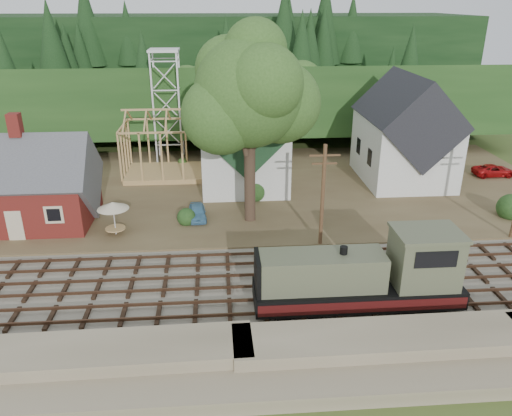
{
  "coord_description": "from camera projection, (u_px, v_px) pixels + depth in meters",
  "views": [
    {
      "loc": [
        -0.37,
        -28.04,
        17.34
      ],
      "look_at": [
        2.2,
        6.0,
        3.0
      ],
      "focal_mm": 35.0,
      "sensor_mm": 36.0,
      "label": 1
    }
  ],
  "objects": [
    {
      "name": "big_tree",
      "position": [
        251.0,
        100.0,
        37.98
      ],
      "size": [
        10.9,
        8.4,
        14.7
      ],
      "color": "#38281E",
      "rests_on": "village_flat"
    },
    {
      "name": "patio_set",
      "position": [
        113.0,
        207.0,
        38.25
      ],
      "size": [
        2.42,
        2.42,
        2.7
      ],
      "color": "silver",
      "rests_on": "village_flat"
    },
    {
      "name": "ridge",
      "position": [
        220.0,
        108.0,
        85.84
      ],
      "size": [
        80.0,
        20.0,
        12.0
      ],
      "primitive_type": "cube",
      "color": "black",
      "rests_on": "ground"
    },
    {
      "name": "ground",
      "position": [
        229.0,
        287.0,
        32.52
      ],
      "size": [
        140.0,
        140.0,
        0.0
      ],
      "primitive_type": "plane",
      "color": "#384C1E",
      "rests_on": "ground"
    },
    {
      "name": "timber_frame",
      "position": [
        164.0,
        148.0,
        51.06
      ],
      "size": [
        8.2,
        6.2,
        6.99
      ],
      "color": "tan",
      "rests_on": "village_flat"
    },
    {
      "name": "village_flat",
      "position": [
        224.0,
        188.0,
        49.01
      ],
      "size": [
        64.0,
        26.0,
        0.3
      ],
      "primitive_type": "cube",
      "color": "brown",
      "rests_on": "ground"
    },
    {
      "name": "car_blue",
      "position": [
        197.0,
        212.0,
        41.69
      ],
      "size": [
        1.68,
        3.53,
        1.17
      ],
      "primitive_type": "imported",
      "rotation": [
        0.0,
        0.0,
        0.09
      ],
      "color": "#5996BF",
      "rests_on": "village_flat"
    },
    {
      "name": "church",
      "position": [
        243.0,
        134.0,
        48.74
      ],
      "size": [
        8.4,
        15.17,
        13.0
      ],
      "color": "silver",
      "rests_on": "village_flat"
    },
    {
      "name": "lattice_tower",
      "position": [
        165.0,
        72.0,
        53.96
      ],
      "size": [
        3.2,
        3.2,
        12.12
      ],
      "color": "silver",
      "rests_on": "village_flat"
    },
    {
      "name": "telegraph_pole_near",
      "position": [
        323.0,
        194.0,
        36.14
      ],
      "size": [
        2.2,
        0.28,
        8.0
      ],
      "color": "#4C331E",
      "rests_on": "ground"
    },
    {
      "name": "depot",
      "position": [
        27.0,
        188.0,
        40.27
      ],
      "size": [
        10.8,
        7.41,
        9.0
      ],
      "color": "maroon",
      "rests_on": "village_flat"
    },
    {
      "name": "car_red",
      "position": [
        494.0,
        170.0,
        51.78
      ],
      "size": [
        4.25,
        1.96,
        1.18
      ],
      "primitive_type": "imported",
      "rotation": [
        0.0,
        0.0,
        1.57
      ],
      "color": "#AC0D0F",
      "rests_on": "village_flat"
    },
    {
      "name": "car_green",
      "position": [
        18.0,
        202.0,
        43.55
      ],
      "size": [
        4.03,
        2.77,
        1.26
      ],
      "primitive_type": "imported",
      "rotation": [
        0.0,
        0.0,
        1.99
      ],
      "color": "gray",
      "rests_on": "village_flat"
    },
    {
      "name": "hillside",
      "position": [
        222.0,
        131.0,
        71.13
      ],
      "size": [
        70.0,
        28.96,
        12.74
      ],
      "primitive_type": "cube",
      "rotation": [
        -0.17,
        0.0,
        0.0
      ],
      "color": "#1E3F19",
      "rests_on": "ground"
    },
    {
      "name": "railroad_bed",
      "position": [
        229.0,
        286.0,
        32.49
      ],
      "size": [
        64.0,
        11.0,
        0.16
      ],
      "primitive_type": "cube",
      "color": "#726B5B",
      "rests_on": "ground"
    },
    {
      "name": "locomotive",
      "position": [
        366.0,
        277.0,
        29.49
      ],
      "size": [
        12.2,
        3.05,
        4.87
      ],
      "color": "black",
      "rests_on": "railroad_bed"
    },
    {
      "name": "farmhouse",
      "position": [
        405.0,
        135.0,
        49.35
      ],
      "size": [
        8.4,
        10.8,
        10.6
      ],
      "color": "silver",
      "rests_on": "village_flat"
    },
    {
      "name": "embankment",
      "position": [
        234.0,
        378.0,
        24.7
      ],
      "size": [
        64.0,
        5.0,
        1.6
      ],
      "primitive_type": "cube",
      "color": "#7F7259",
      "rests_on": "ground"
    }
  ]
}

